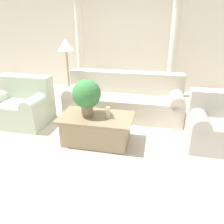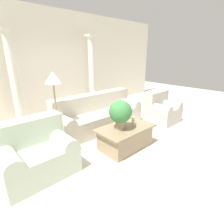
% 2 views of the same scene
% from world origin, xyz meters
% --- Properties ---
extents(ground_plane, '(16.00, 16.00, 0.00)m').
position_xyz_m(ground_plane, '(0.00, 0.00, 0.00)').
color(ground_plane, beige).
extents(wall_back, '(10.00, 0.06, 3.20)m').
position_xyz_m(wall_back, '(0.00, 2.80, 1.60)').
color(wall_back, silver).
rests_on(wall_back, ground_plane).
extents(sofa_long, '(2.41, 0.85, 0.90)m').
position_xyz_m(sofa_long, '(0.36, 0.81, 0.35)').
color(sofa_long, beige).
rests_on(sofa_long, ground_plane).
extents(loveseat, '(1.11, 0.85, 0.90)m').
position_xyz_m(loveseat, '(-1.57, 0.03, 0.37)').
color(loveseat, beige).
rests_on(loveseat, ground_plane).
extents(coffee_table, '(1.19, 0.71, 0.47)m').
position_xyz_m(coffee_table, '(0.11, -0.42, 0.24)').
color(coffee_table, '#998466').
rests_on(coffee_table, ground_plane).
extents(potted_plant, '(0.46, 0.46, 0.59)m').
position_xyz_m(potted_plant, '(-0.04, -0.40, 0.81)').
color(potted_plant, '#937F60').
rests_on(potted_plant, coffee_table).
extents(pillar_candle, '(0.07, 0.07, 0.19)m').
position_xyz_m(pillar_candle, '(0.31, -0.45, 0.56)').
color(pillar_candle, beige).
rests_on(pillar_candle, coffee_table).
extents(floor_lamp, '(0.33, 0.33, 1.57)m').
position_xyz_m(floor_lamp, '(-0.83, 0.73, 1.33)').
color(floor_lamp, gray).
rests_on(floor_lamp, ground_plane).
extents(column_left, '(0.29, 0.29, 2.50)m').
position_xyz_m(column_left, '(-1.13, 2.35, 1.28)').
color(column_left, silver).
rests_on(column_left, ground_plane).
extents(column_right, '(0.29, 0.29, 2.50)m').
position_xyz_m(column_right, '(1.35, 2.35, 1.28)').
color(column_right, silver).
rests_on(column_right, ground_plane).
extents(armchair, '(0.84, 0.78, 0.86)m').
position_xyz_m(armchair, '(2.00, -0.10, 0.36)').
color(armchair, '#B7B2A8').
rests_on(armchair, ground_plane).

